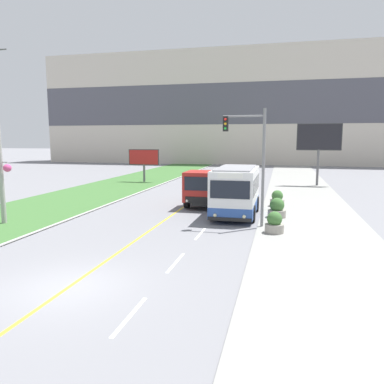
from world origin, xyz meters
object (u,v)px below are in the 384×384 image
billboard_large (319,139)px  planter_round_third (277,199)px  city_bus (236,191)px  dump_truck (205,188)px  traffic_light_mast (252,153)px  billboard_small (144,158)px  planter_round_second (277,209)px  planter_round_near (274,223)px

billboard_large → planter_round_third: bearing=-106.3°
city_bus → dump_truck: 3.86m
planter_round_third → city_bus: bearing=-124.4°
city_bus → traffic_light_mast: (1.17, -2.81, 2.50)m
city_bus → billboard_small: bearing=127.1°
planter_round_second → billboard_large: bearing=77.4°
planter_round_near → planter_round_second: bearing=88.9°
billboard_large → planter_round_near: 21.60m
planter_round_third → planter_round_near: bearing=-90.3°
billboard_large → planter_round_second: size_ratio=5.30×
dump_truck → city_bus: bearing=-49.0°
dump_truck → billboard_small: 16.35m
dump_truck → billboard_large: size_ratio=1.04×
planter_round_second → billboard_small: bearing=132.0°
dump_truck → planter_round_second: size_ratio=5.50×
city_bus → billboard_large: 18.17m
city_bus → billboard_large: size_ratio=0.92×
dump_truck → planter_round_near: size_ratio=5.97×
dump_truck → billboard_large: bearing=57.3°
billboard_small → planter_round_third: (14.65, -12.39, -2.06)m
billboard_small → planter_round_near: size_ratio=3.32×
billboard_large → billboard_small: size_ratio=1.73×
dump_truck → planter_round_second: (5.07, -3.12, -0.71)m
billboard_small → planter_round_third: bearing=-40.2°
dump_truck → planter_round_second: dump_truck is taller
planter_round_third → billboard_small: bearing=139.8°
planter_round_second → planter_round_third: planter_round_second is taller
city_bus → planter_round_near: 4.89m
dump_truck → billboard_small: size_ratio=1.80×
billboard_large → planter_round_second: (-3.79, -16.95, -4.14)m
dump_truck → billboard_large: billboard_large is taller
planter_round_near → planter_round_second: planter_round_second is taller
billboard_small → planter_round_near: bearing=-54.1°
billboard_small → billboard_large: bearing=2.1°
dump_truck → billboard_large: 16.78m
city_bus → billboard_small: size_ratio=1.59×
dump_truck → traffic_light_mast: traffic_light_mast is taller
traffic_light_mast → billboard_small: bearing=125.2°
city_bus → billboard_small: billboard_small is taller
city_bus → billboard_small: 20.16m
traffic_light_mast → planter_round_second: 4.54m
planter_round_near → planter_round_second: 3.89m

